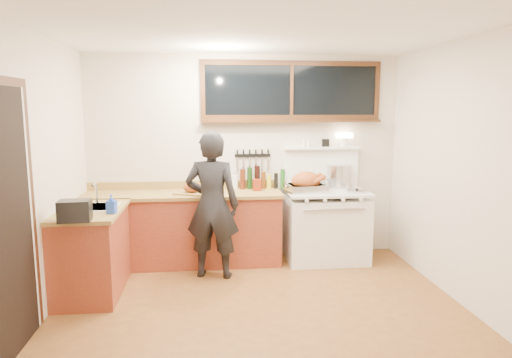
{
  "coord_description": "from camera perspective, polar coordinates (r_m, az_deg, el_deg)",
  "views": [
    {
      "loc": [
        -0.48,
        -4.12,
        1.93
      ],
      "look_at": [
        0.05,
        0.85,
        1.15
      ],
      "focal_mm": 32.0,
      "sensor_mm": 36.0,
      "label": 1
    }
  ],
  "objects": [
    {
      "name": "man",
      "position": [
        5.2,
        -5.5,
        -3.27
      ],
      "size": [
        0.69,
        0.53,
        1.68
      ],
      "color": "black",
      "rests_on": "ground"
    },
    {
      "name": "vintage_stove",
      "position": [
        5.9,
        8.68,
        -5.55
      ],
      "size": [
        1.02,
        0.74,
        1.61
      ],
      "color": "white",
      "rests_on": "ground"
    },
    {
      "name": "bottle_cluster",
      "position": [
        5.85,
        0.51,
        0.01
      ],
      "size": [
        0.58,
        0.07,
        0.3
      ],
      "color": "black",
      "rests_on": "counter_back"
    },
    {
      "name": "knife_strip",
      "position": [
        5.91,
        -0.42,
        2.86
      ],
      "size": [
        0.46,
        0.03,
        0.28
      ],
      "color": "black",
      "rests_on": "room_shell"
    },
    {
      "name": "sink_unit",
      "position": [
        5.08,
        -19.65,
        -3.95
      ],
      "size": [
        0.5,
        0.45,
        0.37
      ],
      "color": "white",
      "rests_on": "counter_left"
    },
    {
      "name": "cutting_board",
      "position": [
        5.57,
        -8.05,
        -1.32
      ],
      "size": [
        0.45,
        0.4,
        0.13
      ],
      "color": "olive",
      "rests_on": "counter_back"
    },
    {
      "name": "counter_left",
      "position": [
        5.11,
        -19.83,
        -8.46
      ],
      "size": [
        0.64,
        1.09,
        0.9
      ],
      "color": "maroon",
      "rests_on": "ground"
    },
    {
      "name": "ground_plane",
      "position": [
        4.58,
        0.52,
        -16.21
      ],
      "size": [
        4.0,
        3.5,
        0.02
      ],
      "primitive_type": "cube",
      "color": "brown"
    },
    {
      "name": "pitcher",
      "position": [
        5.87,
        -2.69,
        -0.38
      ],
      "size": [
        0.11,
        0.11,
        0.17
      ],
      "color": "white",
      "rests_on": "counter_back"
    },
    {
      "name": "toaster",
      "position": [
        4.51,
        -21.71,
        -3.7
      ],
      "size": [
        0.3,
        0.22,
        0.2
      ],
      "color": "black",
      "rests_on": "counter_left"
    },
    {
      "name": "soap_bottle",
      "position": [
        4.72,
        -17.62,
        -2.98
      ],
      "size": [
        0.1,
        0.1,
        0.19
      ],
      "color": "blue",
      "rests_on": "counter_left"
    },
    {
      "name": "back_window",
      "position": [
        5.93,
        4.47,
        10.15
      ],
      "size": [
        2.32,
        0.13,
        0.77
      ],
      "color": "black",
      "rests_on": "room_shell"
    },
    {
      "name": "roast_turkey",
      "position": [
        5.65,
        6.32,
        -0.61
      ],
      "size": [
        0.52,
        0.42,
        0.26
      ],
      "color": "silver",
      "rests_on": "vintage_stove"
    },
    {
      "name": "left_doorway",
      "position": [
        3.97,
        -28.44,
        -4.5
      ],
      "size": [
        0.02,
        1.04,
        2.17
      ],
      "color": "black",
      "rests_on": "ground"
    },
    {
      "name": "saucepan",
      "position": [
        5.92,
        8.18,
        -0.7
      ],
      "size": [
        0.17,
        0.27,
        0.1
      ],
      "color": "silver",
      "rests_on": "vintage_stove"
    },
    {
      "name": "stockpot",
      "position": [
        6.05,
        10.27,
        0.37
      ],
      "size": [
        0.35,
        0.35,
        0.3
      ],
      "color": "silver",
      "rests_on": "vintage_stove"
    },
    {
      "name": "pot_lid",
      "position": [
        5.79,
        12.49,
        -1.45
      ],
      "size": [
        0.27,
        0.27,
        0.04
      ],
      "color": "silver",
      "rests_on": "vintage_stove"
    },
    {
      "name": "coffee_tin",
      "position": [
        5.72,
        0.11,
        -0.76
      ],
      "size": [
        0.1,
        0.08,
        0.15
      ],
      "color": "maroon",
      "rests_on": "counter_back"
    },
    {
      "name": "room_shell",
      "position": [
        4.15,
        0.55,
        5.01
      ],
      "size": [
        4.1,
        3.6,
        2.65
      ],
      "color": "beige",
      "rests_on": "ground"
    },
    {
      "name": "counter_back",
      "position": [
        5.77,
        -9.11,
        -6.06
      ],
      "size": [
        2.44,
        0.64,
        1.0
      ],
      "color": "maroon",
      "rests_on": "ground"
    }
  ]
}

